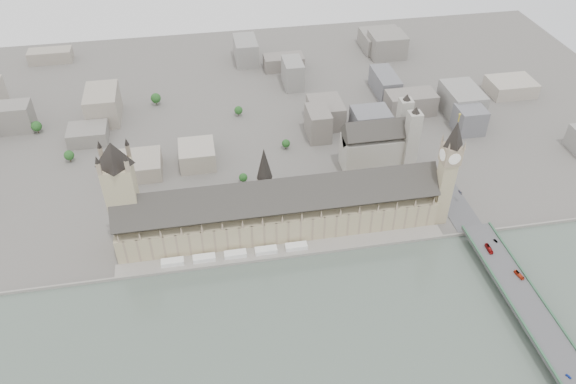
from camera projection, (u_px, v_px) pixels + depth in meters
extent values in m
plane|color=#595651|center=(283.00, 246.00, 465.21)|extent=(900.00, 900.00, 0.00)
cube|color=gray|center=(286.00, 257.00, 452.76)|extent=(600.00, 1.50, 3.00)
cube|color=gray|center=(284.00, 251.00, 458.83)|extent=(270.00, 15.00, 2.00)
cube|color=white|center=(173.00, 262.00, 444.90)|extent=(18.00, 7.00, 4.00)
cube|color=white|center=(204.00, 258.00, 448.35)|extent=(18.00, 7.00, 4.00)
cube|color=white|center=(235.00, 254.00, 451.81)|extent=(18.00, 7.00, 4.00)
cube|color=white|center=(266.00, 250.00, 455.26)|extent=(18.00, 7.00, 4.00)
cube|color=white|center=(296.00, 246.00, 458.71)|extent=(18.00, 7.00, 4.00)
cube|color=tan|center=(279.00, 219.00, 472.71)|extent=(265.00, 40.00, 25.00)
cube|color=#2F2C2A|center=(278.00, 198.00, 458.56)|extent=(265.00, 40.73, 40.73)
cube|color=tan|center=(443.00, 192.00, 470.97)|extent=(12.00, 12.00, 62.00)
cube|color=tan|center=(451.00, 154.00, 446.53)|extent=(14.00, 14.00, 16.00)
cylinder|color=white|center=(460.00, 153.00, 447.53)|extent=(0.60, 10.00, 10.00)
cylinder|color=white|center=(442.00, 155.00, 445.54)|extent=(0.60, 10.00, 10.00)
cylinder|color=white|center=(447.00, 149.00, 452.05)|extent=(10.00, 0.60, 10.00)
cylinder|color=white|center=(455.00, 159.00, 441.01)|extent=(10.00, 0.60, 10.00)
cone|color=black|center=(456.00, 134.00, 434.63)|extent=(17.00, 17.00, 22.00)
cylinder|color=gold|center=(459.00, 118.00, 425.85)|extent=(1.00, 1.00, 6.00)
sphere|color=gold|center=(460.00, 114.00, 423.66)|extent=(2.00, 2.00, 2.00)
cone|color=tan|center=(458.00, 136.00, 444.89)|extent=(2.40, 2.40, 8.00)
cone|color=tan|center=(443.00, 138.00, 443.10)|extent=(2.40, 2.40, 8.00)
cone|color=tan|center=(465.00, 145.00, 434.92)|extent=(2.40, 2.40, 8.00)
cone|color=tan|center=(449.00, 147.00, 433.13)|extent=(2.40, 2.40, 8.00)
cube|color=tan|center=(125.00, 206.00, 443.23)|extent=(23.00, 23.00, 80.00)
cone|color=black|center=(113.00, 154.00, 411.90)|extent=(30.00, 30.00, 20.00)
cylinder|color=tan|center=(265.00, 187.00, 456.82)|extent=(12.00, 12.00, 20.00)
cone|color=black|center=(264.00, 163.00, 441.78)|extent=(13.00, 13.00, 28.00)
cube|color=#474749|center=(517.00, 295.00, 417.26)|extent=(25.00, 325.00, 10.25)
cube|color=gray|center=(373.00, 152.00, 541.91)|extent=(60.00, 28.00, 34.00)
cube|color=#2F2C2A|center=(375.00, 132.00, 528.13)|extent=(60.00, 28.28, 28.28)
cube|color=gray|center=(402.00, 129.00, 546.14)|extent=(12.00, 12.00, 64.00)
cube|color=gray|center=(411.00, 142.00, 527.73)|extent=(12.00, 12.00, 64.00)
imported|color=#A41312|center=(489.00, 249.00, 445.69)|extent=(2.84, 10.88, 3.01)
imported|color=red|center=(519.00, 275.00, 424.04)|extent=(4.09, 9.82, 2.66)
imported|color=#1A37AB|center=(569.00, 376.00, 357.03)|extent=(3.04, 4.20, 1.33)
imported|color=gray|center=(495.00, 241.00, 453.98)|extent=(2.39, 4.07, 1.27)
imported|color=gray|center=(460.00, 192.00, 502.68)|extent=(2.50, 5.11, 1.43)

